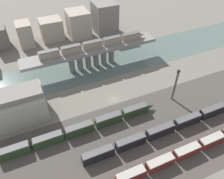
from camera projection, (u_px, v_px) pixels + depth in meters
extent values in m
plane|color=#666056|center=(114.00, 99.00, 97.21)|extent=(400.00, 400.00, 0.00)
cube|color=#423D38|center=(140.00, 141.00, 80.77)|extent=(280.00, 42.00, 0.01)
cube|color=#4C5B56|center=(92.00, 66.00, 116.22)|extent=(320.00, 26.18, 0.01)
cube|color=slate|center=(91.00, 50.00, 109.55)|extent=(69.71, 9.32, 1.54)
cylinder|color=slate|center=(72.00, 64.00, 109.85)|extent=(2.91, 2.91, 9.28)
cylinder|color=slate|center=(80.00, 62.00, 111.17)|extent=(2.91, 2.91, 9.28)
cylinder|color=slate|center=(88.00, 60.00, 112.48)|extent=(2.91, 2.91, 9.28)
cylinder|color=slate|center=(96.00, 58.00, 113.80)|extent=(2.91, 2.91, 9.28)
cylinder|color=slate|center=(104.00, 56.00, 115.12)|extent=(2.91, 2.91, 9.28)
cylinder|color=slate|center=(111.00, 54.00, 116.43)|extent=(2.91, 2.91, 9.28)
cube|color=gray|center=(49.00, 55.00, 101.70)|extent=(9.65, 2.94, 3.34)
cube|color=#4C4C4C|center=(48.00, 51.00, 100.46)|extent=(9.27, 2.70, 0.40)
cube|color=gray|center=(71.00, 50.00, 104.93)|extent=(9.65, 2.94, 3.34)
cube|color=#4C4C4C|center=(71.00, 46.00, 103.69)|extent=(9.27, 2.70, 0.40)
cube|color=gray|center=(92.00, 45.00, 108.17)|extent=(9.65, 2.94, 3.34)
cube|color=#4C4C4C|center=(92.00, 42.00, 106.93)|extent=(9.27, 2.70, 0.40)
cube|color=gray|center=(112.00, 41.00, 111.40)|extent=(9.65, 2.94, 3.34)
cube|color=#4C4C4C|center=(112.00, 38.00, 110.16)|extent=(9.27, 2.70, 0.40)
cube|color=gray|center=(131.00, 37.00, 114.64)|extent=(9.65, 2.94, 3.34)
cube|color=#4C4C4C|center=(131.00, 33.00, 113.40)|extent=(9.27, 2.70, 0.40)
cone|color=gray|center=(142.00, 35.00, 116.72)|extent=(3.38, 2.64, 2.64)
cube|color=#5B1E19|center=(131.00, 176.00, 68.90)|extent=(9.85, 3.03, 3.22)
cube|color=#9E998E|center=(131.00, 173.00, 67.70)|extent=(9.45, 2.79, 0.40)
cube|color=#5B1E19|center=(160.00, 163.00, 72.18)|extent=(9.85, 3.03, 3.22)
cube|color=#9E998E|center=(161.00, 160.00, 70.98)|extent=(9.45, 2.79, 0.40)
cube|color=#5B1E19|center=(187.00, 152.00, 75.47)|extent=(9.85, 3.03, 3.22)
cube|color=#9E998E|center=(188.00, 149.00, 74.27)|extent=(9.45, 2.79, 0.40)
cube|color=#5B1E19|center=(211.00, 141.00, 78.76)|extent=(9.85, 3.03, 3.22)
cube|color=#9E998E|center=(213.00, 138.00, 77.55)|extent=(9.45, 2.79, 0.40)
cube|color=black|center=(98.00, 155.00, 74.15)|extent=(11.42, 2.73, 3.72)
cube|color=#4C4C4C|center=(98.00, 152.00, 72.78)|extent=(10.97, 2.51, 0.40)
cube|color=black|center=(131.00, 143.00, 77.92)|extent=(11.42, 2.73, 3.72)
cube|color=#4C4C4C|center=(131.00, 139.00, 76.55)|extent=(10.97, 2.51, 0.40)
cube|color=black|center=(160.00, 131.00, 81.68)|extent=(11.42, 2.73, 3.72)
cube|color=#4C4C4C|center=(161.00, 128.00, 80.31)|extent=(10.97, 2.51, 0.40)
cube|color=black|center=(187.00, 121.00, 85.44)|extent=(11.42, 2.73, 3.72)
cube|color=#4C4C4C|center=(188.00, 117.00, 84.08)|extent=(10.97, 2.51, 0.40)
cube|color=black|center=(212.00, 111.00, 89.21)|extent=(11.42, 2.73, 3.72)
cube|color=#4C4C4C|center=(213.00, 108.00, 87.84)|extent=(10.97, 2.51, 0.40)
cube|color=#23381E|center=(14.00, 152.00, 75.22)|extent=(10.74, 2.98, 3.64)
cube|color=#4C4C4C|center=(12.00, 148.00, 73.88)|extent=(10.31, 2.74, 0.40)
cube|color=#23381E|center=(48.00, 140.00, 78.78)|extent=(10.74, 2.98, 3.64)
cube|color=#4C4C4C|center=(47.00, 137.00, 77.44)|extent=(10.31, 2.74, 0.40)
cube|color=#23381E|center=(80.00, 130.00, 82.34)|extent=(10.74, 2.98, 3.64)
cube|color=#4C4C4C|center=(79.00, 126.00, 81.00)|extent=(10.31, 2.74, 0.40)
cube|color=#23381E|center=(108.00, 120.00, 85.90)|extent=(10.74, 2.98, 3.64)
cube|color=#4C4C4C|center=(108.00, 116.00, 84.56)|extent=(10.31, 2.74, 0.40)
cube|color=#23381E|center=(135.00, 111.00, 89.46)|extent=(10.74, 2.98, 3.64)
cube|color=#4C4C4C|center=(135.00, 108.00, 88.12)|extent=(10.31, 2.74, 0.40)
cone|color=#23381E|center=(150.00, 106.00, 91.77)|extent=(3.76, 2.68, 2.68)
cube|color=#9E998E|center=(8.00, 110.00, 84.73)|extent=(29.34, 13.42, 10.93)
cube|color=slate|center=(2.00, 98.00, 80.31)|extent=(28.75, 9.39, 2.40)
cylinder|color=#4C4C51|center=(175.00, 86.00, 92.64)|extent=(0.93, 0.93, 14.66)
cube|color=black|center=(179.00, 71.00, 87.38)|extent=(1.00, 0.70, 1.20)
cube|color=#605B56|center=(0.00, 37.00, 126.88)|extent=(8.26, 10.58, 12.64)
cube|color=gray|center=(25.00, 34.00, 128.20)|extent=(8.18, 11.29, 14.11)
cube|color=gray|center=(52.00, 29.00, 134.36)|extent=(13.04, 11.05, 12.83)
cube|color=gray|center=(78.00, 24.00, 136.42)|extent=(12.68, 14.14, 16.23)
cube|color=slate|center=(105.00, 17.00, 140.55)|extent=(13.79, 14.76, 18.88)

